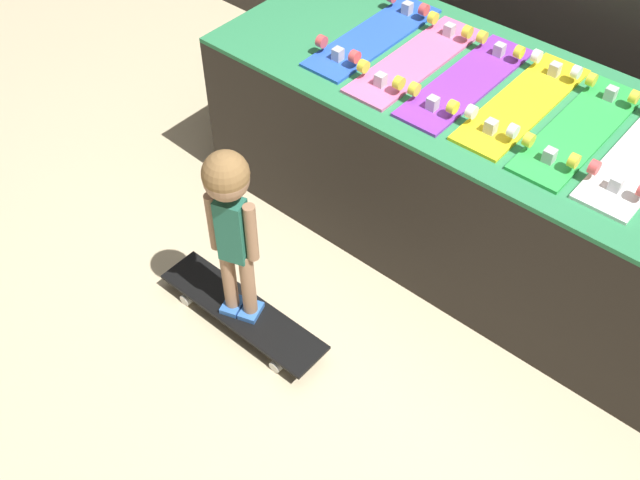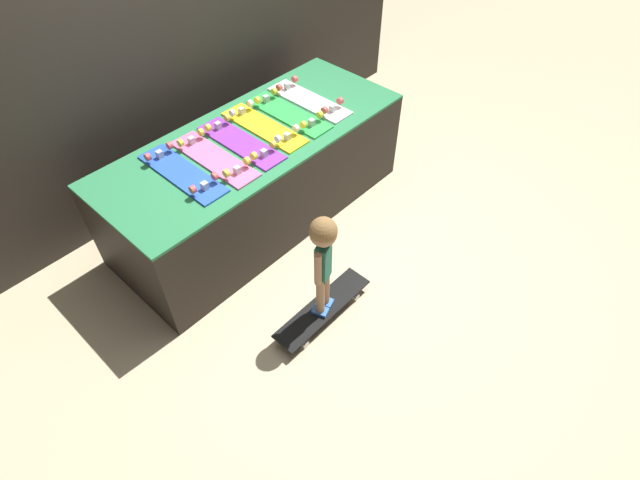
# 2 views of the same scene
# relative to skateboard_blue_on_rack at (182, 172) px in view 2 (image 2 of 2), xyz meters

# --- Properties ---
(ground_plane) EXTENTS (16.00, 16.00, 0.00)m
(ground_plane) POSITION_rel_skateboard_blue_on_rack_xyz_m (0.62, -0.57, -0.79)
(ground_plane) COLOR beige
(back_wall) EXTENTS (5.10, 0.10, 2.59)m
(back_wall) POSITION_rel_skateboard_blue_on_rack_xyz_m (0.62, 0.80, 0.50)
(back_wall) COLOR #332D28
(back_wall) RESTS_ON ground_plane
(display_rack) EXTENTS (2.39, 0.95, 0.78)m
(display_rack) POSITION_rel_skateboard_blue_on_rack_xyz_m (0.62, -0.02, -0.41)
(display_rack) COLOR black
(display_rack) RESTS_ON ground_plane
(skateboard_blue_on_rack) EXTENTS (0.21, 0.74, 0.09)m
(skateboard_blue_on_rack) POSITION_rel_skateboard_blue_on_rack_xyz_m (0.00, 0.00, 0.00)
(skateboard_blue_on_rack) COLOR blue
(skateboard_blue_on_rack) RESTS_ON display_rack
(skateboard_pink_on_rack) EXTENTS (0.21, 0.74, 0.09)m
(skateboard_pink_on_rack) POSITION_rel_skateboard_blue_on_rack_xyz_m (0.25, -0.03, 0.00)
(skateboard_pink_on_rack) COLOR pink
(skateboard_pink_on_rack) RESTS_ON display_rack
(skateboard_purple_on_rack) EXTENTS (0.21, 0.74, 0.09)m
(skateboard_purple_on_rack) POSITION_rel_skateboard_blue_on_rack_xyz_m (0.49, -0.03, 0.00)
(skateboard_purple_on_rack) COLOR purple
(skateboard_purple_on_rack) RESTS_ON display_rack
(skateboard_yellow_on_rack) EXTENTS (0.21, 0.74, 0.09)m
(skateboard_yellow_on_rack) POSITION_rel_skateboard_blue_on_rack_xyz_m (0.74, -0.01, 0.00)
(skateboard_yellow_on_rack) COLOR yellow
(skateboard_yellow_on_rack) RESTS_ON display_rack
(skateboard_green_on_rack) EXTENTS (0.21, 0.74, 0.09)m
(skateboard_green_on_rack) POSITION_rel_skateboard_blue_on_rack_xyz_m (0.99, -0.01, 0.00)
(skateboard_green_on_rack) COLOR green
(skateboard_green_on_rack) RESTS_ON display_rack
(skateboard_white_on_rack) EXTENTS (0.21, 0.74, 0.09)m
(skateboard_white_on_rack) POSITION_rel_skateboard_blue_on_rack_xyz_m (1.23, 0.00, 0.00)
(skateboard_white_on_rack) COLOR white
(skateboard_white_on_rack) RESTS_ON display_rack
(skateboard_on_floor) EXTENTS (0.80, 0.19, 0.09)m
(skateboard_on_floor) POSITION_rel_skateboard_blue_on_rack_xyz_m (0.20, -1.09, -0.72)
(skateboard_on_floor) COLOR black
(skateboard_on_floor) RESTS_ON ground_plane
(child) EXTENTS (0.19, 0.17, 0.83)m
(child) POSITION_rel_skateboard_blue_on_rack_xyz_m (0.20, -1.09, -0.12)
(child) COLOR #3870C6
(child) RESTS_ON skateboard_on_floor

